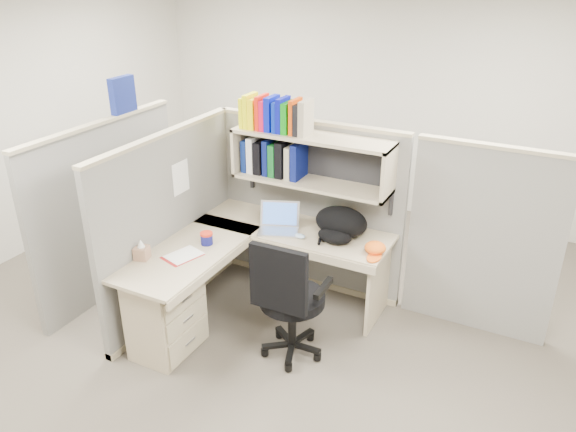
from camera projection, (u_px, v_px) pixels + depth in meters
The scene contains 14 objects.
ground at pixel (263, 331), 4.80m from camera, with size 6.00×6.00×0.00m, color #39352C.
room_shell at pixel (259, 150), 4.11m from camera, with size 6.00×6.00×6.00m.
cubicle at pixel (250, 207), 4.93m from camera, with size 3.79×1.84×1.95m.
desk at pixel (201, 292), 4.55m from camera, with size 1.74×1.75×0.73m.
laptop at pixel (278, 219), 4.83m from camera, with size 0.34×0.34×0.25m, color #AEAEB3, non-canonical shape.
backpack at pixel (338, 225), 4.71m from camera, with size 0.45×0.35×0.27m, color black, non-canonical shape.
orange_cap at pixel (375, 248), 4.52m from camera, with size 0.17×0.20×0.10m, color #DE5913, non-canonical shape.
snack_canister at pixel (207, 238), 4.66m from camera, with size 0.11×0.11×0.10m.
tissue_box at pixel (141, 249), 4.42m from camera, with size 0.11×0.11×0.17m, color #A3775C, non-canonical shape.
mouse at pixel (300, 236), 4.77m from camera, with size 0.10×0.06×0.04m, color #94B1D3.
paper_cup at pixel (292, 216), 5.04m from camera, with size 0.08×0.08×0.11m, color white.
book_stack at pixel (331, 216), 5.04m from camera, with size 0.17×0.23×0.11m, color gray, non-canonical shape.
loose_paper at pixel (184, 255), 4.50m from camera, with size 0.20×0.27×0.00m, color silver, non-canonical shape.
task_chair at pixel (290, 317), 4.33m from camera, with size 0.56×0.52×1.07m.
Camera 1 is at (1.99, -3.40, 2.92)m, focal length 35.00 mm.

